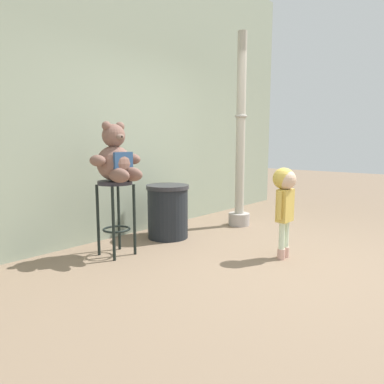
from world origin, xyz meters
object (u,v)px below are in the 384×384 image
at_px(child_walking, 285,193).
at_px(bar_stool_with_teddy, 116,203).
at_px(trash_bin, 168,211).
at_px(teddy_bear, 116,159).
at_px(lamppost, 240,152).

bearing_deg(child_walking, bar_stool_with_teddy, -132.91).
xyz_separation_m(bar_stool_with_teddy, trash_bin, (0.87, 0.08, -0.23)).
height_order(bar_stool_with_teddy, teddy_bear, teddy_bear).
xyz_separation_m(bar_stool_with_teddy, lamppost, (2.06, -0.22, 0.51)).
bearing_deg(bar_stool_with_teddy, trash_bin, 5.44).
relative_size(bar_stool_with_teddy, teddy_bear, 1.31).
bearing_deg(teddy_bear, child_walking, -51.66).
xyz_separation_m(child_walking, lamppost, (0.96, 1.20, 0.39)).
relative_size(child_walking, lamppost, 0.35).
xyz_separation_m(bar_stool_with_teddy, teddy_bear, (0.00, -0.03, 0.47)).
bearing_deg(teddy_bear, bar_stool_with_teddy, 90.00).
relative_size(bar_stool_with_teddy, lamppost, 0.30).
xyz_separation_m(child_walking, trash_bin, (-0.23, 1.50, -0.35)).
distance_m(teddy_bear, child_walking, 1.81).
height_order(trash_bin, lamppost, lamppost).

